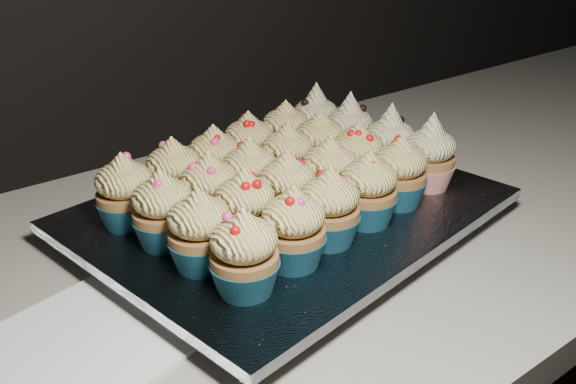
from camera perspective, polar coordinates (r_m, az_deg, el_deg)
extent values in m
cube|color=beige|center=(0.89, 9.94, -0.47)|extent=(2.44, 0.64, 0.04)
cube|color=white|center=(0.61, -17.61, -12.67)|extent=(0.20, 0.20, 0.00)
cube|color=black|center=(0.75, 0.00, -2.70)|extent=(0.46, 0.37, 0.02)
cube|color=silver|center=(0.74, 0.00, -1.54)|extent=(0.50, 0.41, 0.01)
cone|color=#16516B|center=(0.58, -3.83, -7.54)|extent=(0.06, 0.06, 0.03)
ellipsoid|color=#FFE180|center=(0.56, -3.95, -4.28)|extent=(0.06, 0.06, 0.04)
cone|color=#FFE180|center=(0.55, -4.02, -2.20)|extent=(0.03, 0.03, 0.02)
cone|color=#16516B|center=(0.62, 0.47, -5.24)|extent=(0.06, 0.06, 0.03)
ellipsoid|color=#FFE180|center=(0.60, 0.48, -2.11)|extent=(0.06, 0.06, 0.04)
cone|color=#FFE180|center=(0.59, 0.49, -0.13)|extent=(0.03, 0.03, 0.02)
cone|color=#16516B|center=(0.65, 3.64, -3.32)|extent=(0.06, 0.06, 0.03)
ellipsoid|color=#FFE180|center=(0.64, 3.73, -0.33)|extent=(0.06, 0.06, 0.04)
cone|color=#FFE180|center=(0.63, 3.79, 1.56)|extent=(0.03, 0.03, 0.02)
cone|color=#16516B|center=(0.70, 7.03, -1.59)|extent=(0.06, 0.06, 0.03)
ellipsoid|color=#FFE180|center=(0.68, 7.20, 1.26)|extent=(0.06, 0.06, 0.04)
cone|color=#FFE180|center=(0.67, 7.31, 3.05)|extent=(0.03, 0.03, 0.02)
cone|color=#16516B|center=(0.74, 9.74, 0.01)|extent=(0.06, 0.06, 0.03)
ellipsoid|color=#FFE180|center=(0.73, 9.97, 2.72)|extent=(0.06, 0.06, 0.04)
cone|color=#FFE180|center=(0.72, 10.10, 4.40)|extent=(0.03, 0.03, 0.02)
cone|color=red|center=(0.79, 12.31, 1.49)|extent=(0.06, 0.06, 0.03)
ellipsoid|color=#F9E9AF|center=(0.78, 12.57, 4.04)|extent=(0.06, 0.06, 0.04)
cone|color=#F9E9AF|center=(0.77, 12.77, 5.98)|extent=(0.03, 0.03, 0.03)
cone|color=#16516B|center=(0.62, -7.70, -5.37)|extent=(0.06, 0.06, 0.03)
ellipsoid|color=#FFE180|center=(0.60, -7.91, -2.27)|extent=(0.06, 0.06, 0.04)
cone|color=#FFE180|center=(0.59, -8.04, -0.29)|extent=(0.03, 0.03, 0.02)
cone|color=#16516B|center=(0.65, -3.77, -3.37)|extent=(0.06, 0.06, 0.03)
ellipsoid|color=#FFE180|center=(0.64, -3.87, -0.38)|extent=(0.06, 0.06, 0.04)
cone|color=#FFE180|center=(0.63, -3.93, 1.51)|extent=(0.03, 0.03, 0.02)
cone|color=#16516B|center=(0.69, -0.07, -1.55)|extent=(0.06, 0.06, 0.03)
ellipsoid|color=#FFE180|center=(0.68, -0.08, 1.31)|extent=(0.06, 0.06, 0.04)
cone|color=#FFE180|center=(0.67, -0.08, 3.12)|extent=(0.03, 0.03, 0.02)
cone|color=#16516B|center=(0.73, 3.64, -0.03)|extent=(0.06, 0.06, 0.03)
ellipsoid|color=#FFE180|center=(0.72, 3.73, 2.71)|extent=(0.06, 0.06, 0.04)
cone|color=#FFE180|center=(0.71, 3.78, 4.43)|extent=(0.03, 0.03, 0.02)
cone|color=#16516B|center=(0.77, 6.08, 1.39)|extent=(0.06, 0.06, 0.03)
ellipsoid|color=#FFE180|center=(0.76, 6.21, 4.01)|extent=(0.06, 0.06, 0.04)
cone|color=#FFE180|center=(0.75, 6.30, 5.64)|extent=(0.03, 0.03, 0.02)
cone|color=red|center=(0.81, 8.86, 2.52)|extent=(0.06, 0.06, 0.03)
ellipsoid|color=#F9E9AF|center=(0.80, 9.04, 5.01)|extent=(0.06, 0.06, 0.04)
cone|color=#F9E9AF|center=(0.79, 9.18, 6.91)|extent=(0.03, 0.03, 0.03)
cone|color=#16516B|center=(0.66, -10.88, -3.44)|extent=(0.06, 0.06, 0.03)
ellipsoid|color=#FFE180|center=(0.64, -11.16, -0.48)|extent=(0.06, 0.06, 0.04)
cone|color=#FFE180|center=(0.63, -11.33, 1.38)|extent=(0.03, 0.03, 0.02)
cone|color=#16516B|center=(0.69, -6.86, -1.67)|extent=(0.06, 0.06, 0.03)
ellipsoid|color=#FFE180|center=(0.68, -7.02, 1.18)|extent=(0.06, 0.06, 0.04)
cone|color=#FFE180|center=(0.67, -7.13, 2.98)|extent=(0.03, 0.03, 0.02)
cone|color=#16516B|center=(0.73, -3.36, -0.24)|extent=(0.06, 0.06, 0.03)
ellipsoid|color=#FFE180|center=(0.71, -3.43, 2.52)|extent=(0.06, 0.06, 0.04)
cone|color=#FFE180|center=(0.70, -3.48, 4.25)|extent=(0.03, 0.03, 0.02)
cone|color=#16516B|center=(0.77, -0.05, 1.40)|extent=(0.06, 0.06, 0.03)
ellipsoid|color=#FFE180|center=(0.75, -0.05, 4.03)|extent=(0.06, 0.06, 0.04)
cone|color=#FFE180|center=(0.75, -0.05, 5.67)|extent=(0.03, 0.03, 0.02)
cone|color=#16516B|center=(0.81, 2.78, 2.66)|extent=(0.06, 0.06, 0.03)
ellipsoid|color=#FFE180|center=(0.80, 2.84, 5.17)|extent=(0.06, 0.06, 0.04)
cone|color=#FFE180|center=(0.79, 2.88, 6.74)|extent=(0.03, 0.03, 0.02)
cone|color=red|center=(0.85, 5.37, 3.77)|extent=(0.06, 0.06, 0.03)
ellipsoid|color=#F9E9AF|center=(0.84, 5.48, 6.18)|extent=(0.06, 0.06, 0.04)
cone|color=#F9E9AF|center=(0.83, 5.56, 8.00)|extent=(0.03, 0.03, 0.03)
cone|color=#16516B|center=(0.71, -14.07, -1.76)|extent=(0.06, 0.06, 0.03)
ellipsoid|color=#FFE180|center=(0.69, -14.41, 1.04)|extent=(0.06, 0.06, 0.04)
cone|color=#FFE180|center=(0.68, -14.62, 2.79)|extent=(0.03, 0.03, 0.02)
cone|color=#16516B|center=(0.74, -9.93, -0.16)|extent=(0.06, 0.06, 0.03)
ellipsoid|color=#FFE180|center=(0.72, -10.16, 2.56)|extent=(0.06, 0.06, 0.04)
cone|color=#FFE180|center=(0.71, -10.30, 4.25)|extent=(0.03, 0.03, 0.02)
cone|color=#16516B|center=(0.77, -6.44, 1.12)|extent=(0.06, 0.06, 0.03)
ellipsoid|color=#FFE180|center=(0.75, -6.58, 3.75)|extent=(0.06, 0.06, 0.04)
cone|color=#FFE180|center=(0.74, -6.67, 5.40)|extent=(0.03, 0.03, 0.02)
cone|color=#16516B|center=(0.81, -3.44, 2.54)|extent=(0.06, 0.06, 0.03)
ellipsoid|color=#FFE180|center=(0.79, -3.51, 5.07)|extent=(0.06, 0.06, 0.04)
cone|color=#FFE180|center=(0.78, -3.56, 6.64)|extent=(0.03, 0.03, 0.02)
cone|color=#16516B|center=(0.84, -0.20, 3.70)|extent=(0.06, 0.06, 0.03)
ellipsoid|color=#FFE180|center=(0.83, -0.21, 6.12)|extent=(0.06, 0.06, 0.04)
cone|color=#FFE180|center=(0.82, -0.21, 7.63)|extent=(0.03, 0.03, 0.02)
cone|color=red|center=(0.89, 2.44, 4.78)|extent=(0.06, 0.06, 0.03)
ellipsoid|color=#F9E9AF|center=(0.87, 2.49, 7.10)|extent=(0.06, 0.06, 0.04)
cone|color=#F9E9AF|center=(0.87, 2.52, 8.86)|extent=(0.03, 0.03, 0.03)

